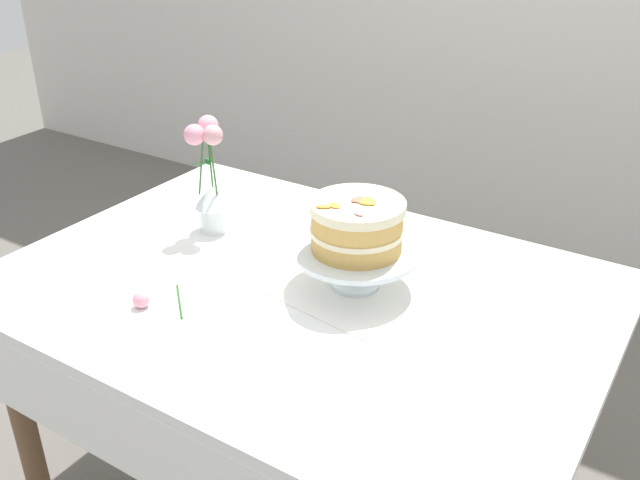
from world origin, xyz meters
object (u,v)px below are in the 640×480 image
Objects in this scene: flower_vase at (210,182)px; fallen_rose at (143,300)px; cake_stand at (356,256)px; dining_table at (295,319)px; layer_cake at (357,225)px.

fallen_rose is at bearing -72.29° from flower_vase.
dining_table is at bearing -147.66° from cake_stand.
flower_vase is at bearing 159.65° from dining_table.
cake_stand reaches higher than fallen_rose.
flower_vase reaches higher than dining_table.
layer_cake is (0.00, -0.00, 0.08)m from cake_stand.
flower_vase is (-0.47, 0.06, 0.06)m from cake_stand.
layer_cake is 1.65× the size of fallen_rose.
cake_stand is (0.12, 0.08, 0.17)m from dining_table.
dining_table is 0.29m from layer_cake.
fallen_rose is (-0.23, -0.25, 0.11)m from dining_table.
fallen_rose is at bearing -137.31° from cake_stand.
cake_stand is 0.48m from flower_vase.
dining_table is at bearing -20.35° from flower_vase.
layer_cake is at bearing -78.58° from cake_stand.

